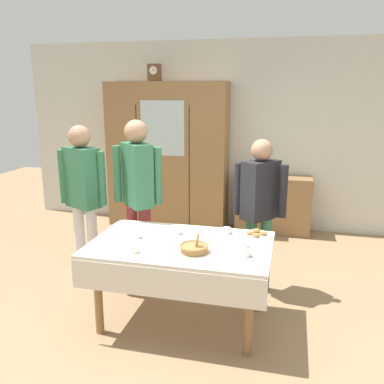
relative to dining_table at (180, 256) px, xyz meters
The scene contains 21 objects.
ground_plane 0.68m from the dining_table, 90.00° to the left, with size 12.00×12.00×0.00m, color #997A56.
back_wall 2.97m from the dining_table, 90.00° to the left, with size 6.40×0.10×2.70m, color silver.
dining_table is the anchor object (origin of this frame).
wall_cabinet 2.77m from the dining_table, 109.17° to the left, with size 1.76×0.46×2.12m.
mantel_clock 3.23m from the dining_table, 112.58° to the left, with size 0.18×0.11×0.24m.
bookshelf_low 2.73m from the dining_table, 75.99° to the left, with size 1.06×0.35×0.82m.
book_stack 2.73m from the dining_table, 75.99° to the left, with size 0.16×0.20×0.09m.
tea_cup_center 0.55m from the dining_table, ahead, with size 0.13×0.13×0.06m.
tea_cup_mid_left 0.50m from the dining_table, 44.41° to the left, with size 0.13×0.13×0.06m.
tea_cup_back_edge 0.61m from the dining_table, 13.87° to the right, with size 0.13×0.13×0.06m.
tea_cup_near_right 0.43m from the dining_table, 137.31° to the right, with size 0.13×0.13×0.06m.
tea_cup_far_left 0.43m from the dining_table, behind, with size 0.13×0.13×0.06m.
tea_cup_mid_right 0.27m from the dining_table, 111.56° to the left, with size 0.13×0.13×0.06m.
bread_basket 0.25m from the dining_table, 40.19° to the right, with size 0.24×0.24×0.16m.
pastry_plate 0.72m from the dining_table, 30.24° to the left, with size 0.28×0.28×0.05m.
spoon_far_right 0.39m from the dining_table, 60.53° to the left, with size 0.12×0.02×0.01m.
spoon_front_edge 0.61m from the dining_table, 169.85° to the right, with size 0.12×0.02×0.01m.
spoon_mid_left 0.25m from the dining_table, 168.70° to the right, with size 0.12×0.02×0.01m.
person_beside_shelf 1.01m from the dining_table, 133.21° to the left, with size 0.52×0.40×1.73m.
person_behind_table_right 1.05m from the dining_table, 53.33° to the left, with size 0.52×0.41×1.56m.
person_by_cabinet 1.39m from the dining_table, 153.83° to the left, with size 0.52×0.33×1.67m.
Camera 1 is at (0.87, -3.36, 2.03)m, focal length 38.30 mm.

